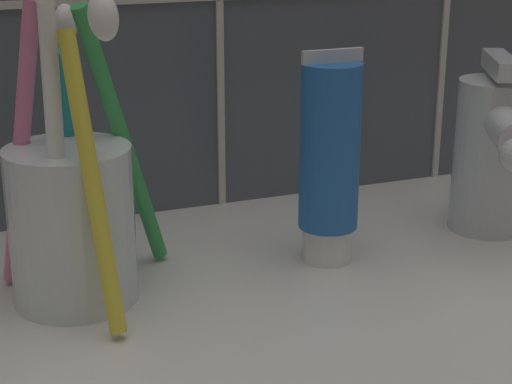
# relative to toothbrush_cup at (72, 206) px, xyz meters

# --- Properties ---
(sink_counter) EXTENTS (0.73, 0.36, 0.02)m
(sink_counter) POSITION_rel_toothbrush_cup_xyz_m (0.11, -0.05, -0.06)
(sink_counter) COLOR silver
(sink_counter) RESTS_ON ground
(toothbrush_cup) EXTENTS (0.12, 0.13, 0.19)m
(toothbrush_cup) POSITION_rel_toothbrush_cup_xyz_m (0.00, 0.00, 0.00)
(toothbrush_cup) COLOR silver
(toothbrush_cup) RESTS_ON sink_counter
(toothpaste_tube) EXTENTS (0.04, 0.04, 0.13)m
(toothpaste_tube) POSITION_rel_toothbrush_cup_xyz_m (0.15, -0.00, 0.01)
(toothpaste_tube) COLOR white
(toothpaste_tube) RESTS_ON sink_counter
(sink_faucet) EXTENTS (0.07, 0.10, 0.12)m
(sink_faucet) POSITION_rel_toothbrush_cup_xyz_m (0.28, 0.00, 0.00)
(sink_faucet) COLOR silver
(sink_faucet) RESTS_ON sink_counter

